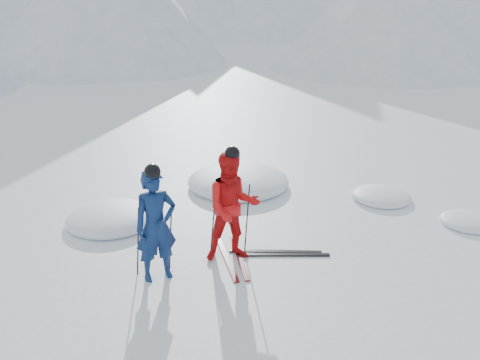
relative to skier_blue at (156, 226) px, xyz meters
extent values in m
plane|color=white|center=(3.19, 0.84, -0.95)|extent=(160.00, 160.00, 0.00)
cone|color=#B2BCD1|center=(15.19, 20.84, 2.30)|extent=(14.00, 14.00, 6.50)
imported|color=navy|center=(0.00, 0.00, 0.00)|extent=(0.78, 0.60, 1.90)
imported|color=red|center=(1.35, 0.35, 0.04)|extent=(1.00, 0.79, 1.99)
cylinder|color=black|center=(-0.30, 0.15, -0.32)|extent=(0.13, 0.09, 1.27)
cylinder|color=black|center=(0.25, 0.25, -0.32)|extent=(0.13, 0.07, 1.27)
cylinder|color=black|center=(1.05, 0.60, -0.29)|extent=(0.13, 0.10, 1.32)
cylinder|color=black|center=(1.65, 0.50, -0.29)|extent=(0.13, 0.09, 1.32)
cube|color=black|center=(1.23, 0.35, -0.94)|extent=(0.10, 1.70, 0.03)
cube|color=black|center=(1.47, 0.35, -0.94)|extent=(0.21, 1.70, 0.03)
cube|color=black|center=(2.16, 0.36, -0.94)|extent=(1.66, 0.55, 0.03)
cube|color=black|center=(2.26, 0.21, -0.94)|extent=(1.67, 0.49, 0.03)
ellipsoid|color=white|center=(-0.77, 2.40, -0.95)|extent=(1.86, 1.86, 0.41)
ellipsoid|color=white|center=(5.30, 2.21, -0.95)|extent=(1.35, 1.35, 0.30)
ellipsoid|color=white|center=(2.28, 3.81, -0.95)|extent=(2.49, 2.49, 0.55)
ellipsoid|color=white|center=(6.39, 0.58, -0.95)|extent=(1.11, 1.11, 0.24)
camera|label=1|loc=(-0.41, -7.54, 3.60)|focal=38.00mm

